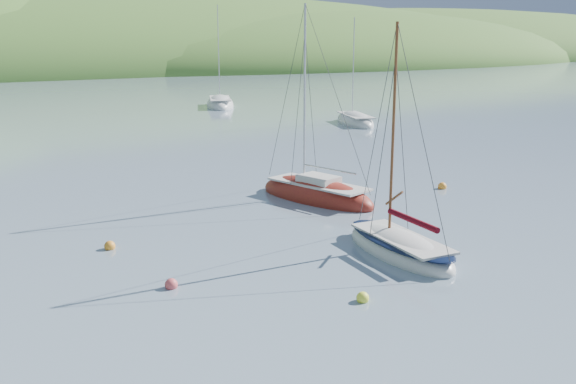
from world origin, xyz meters
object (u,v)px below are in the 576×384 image
daysailer_white (400,248)px  sloop_red (316,195)px  distant_sloop_d (355,122)px  distant_sloop_b (220,105)px

daysailer_white → sloop_red: 9.24m
sloop_red → distant_sloop_d: bearing=34.1°
daysailer_white → distant_sloop_b: size_ratio=0.73×
sloop_red → distant_sloop_b: (14.20, 44.85, 0.00)m
sloop_red → distant_sloop_b: size_ratio=0.83×
daysailer_white → sloop_red: size_ratio=0.88×
distant_sloop_b → distant_sloop_d: bearing=-54.3°
daysailer_white → distant_sloop_d: bearing=60.9°
sloop_red → distant_sloop_d: size_ratio=0.98×
daysailer_white → distant_sloop_b: distant_sloop_b is taller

